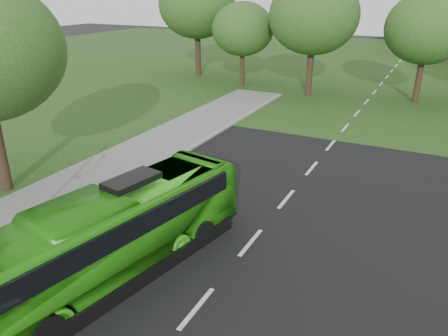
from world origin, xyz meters
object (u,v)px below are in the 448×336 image
tree_park_a (243,29)px  tree_park_c (427,28)px  tree_park_f (197,5)px  bus (111,235)px  tree_park_b (314,16)px

tree_park_a → tree_park_c: (15.56, 0.07, 0.64)m
tree_park_c → tree_park_f: 22.00m
tree_park_a → bus: tree_park_a is taller
tree_park_c → tree_park_f: bearing=173.6°
tree_park_a → bus: bearing=-73.4°
tree_park_c → tree_park_a: bearing=-179.8°
tree_park_a → tree_park_f: size_ratio=0.73×
tree_park_b → tree_park_f: size_ratio=0.94×
tree_park_f → bus: (14.99, -31.76, -5.59)m
tree_park_a → tree_park_b: size_ratio=0.78×
tree_park_b → bus: tree_park_b is taller
tree_park_a → tree_park_c: tree_park_c is taller
tree_park_a → tree_park_b: bearing=-9.9°
tree_park_a → tree_park_b: (6.92, -1.21, 1.40)m
tree_park_a → tree_park_b: 7.17m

